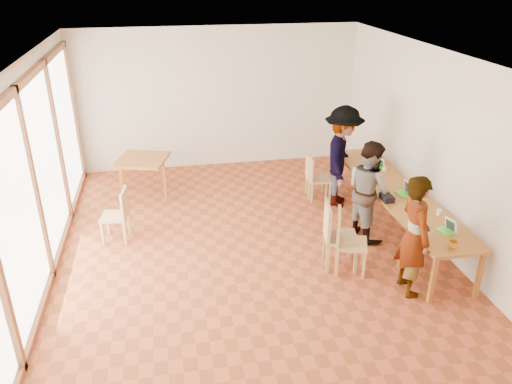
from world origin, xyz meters
TOP-DOWN VIEW (x-y plane):
  - ground at (0.00, 0.00)m, footprint 8.00×8.00m
  - wall_back at (0.00, 4.00)m, footprint 6.00×0.10m
  - wall_front at (0.00, -4.00)m, footprint 6.00×0.10m
  - wall_right at (3.00, 0.00)m, footprint 0.10×8.00m
  - window_wall at (-2.96, 0.00)m, footprint 0.10×8.00m
  - ceiling at (0.00, 0.00)m, footprint 6.00×8.00m
  - communal_table at (2.50, 0.39)m, footprint 0.80×4.00m
  - side_table at (-1.65, 2.65)m, footprint 0.90×0.90m
  - chair_near at (1.15, -0.45)m, footprint 0.55×0.55m
  - chair_mid at (1.27, -0.59)m, footprint 0.57×0.57m
  - chair_far at (1.56, 1.83)m, footprint 0.45×0.45m
  - chair_empty at (1.54, 1.95)m, footprint 0.42×0.42m
  - chair_spare at (-1.99, 0.93)m, footprint 0.47×0.47m
  - person_near at (1.99, -1.22)m, footprint 0.42×0.63m
  - person_mid at (1.98, 0.33)m, footprint 0.79×0.93m
  - person_far at (1.96, 1.56)m, footprint 1.14×1.39m
  - laptop_near at (2.61, -1.02)m, footprint 0.24×0.26m
  - laptop_mid at (2.59, 0.22)m, footprint 0.25×0.28m
  - laptop_far at (2.61, 1.39)m, footprint 0.25×0.26m
  - yellow_mug at (2.44, -1.44)m, footprint 0.15×0.15m
  - green_bottle at (2.43, 0.99)m, footprint 0.07×0.07m
  - clear_glass at (2.74, -0.54)m, footprint 0.07×0.07m
  - condiment_cup at (2.66, 1.23)m, footprint 0.08×0.08m
  - pink_phone at (2.21, 0.14)m, footprint 0.05×0.10m
  - black_pouch at (2.18, 0.07)m, footprint 0.16×0.26m

SIDE VIEW (x-z plane):
  - ground at x=0.00m, z-range 0.00..0.00m
  - chair_empty at x=1.54m, z-range 0.29..0.72m
  - chair_far at x=1.56m, z-range 0.30..0.76m
  - chair_spare at x=-1.99m, z-range 0.31..0.78m
  - chair_mid at x=1.27m, z-range 0.33..0.84m
  - chair_near at x=1.15m, z-range 0.35..0.90m
  - side_table at x=-1.65m, z-range 0.29..1.04m
  - communal_table at x=2.50m, z-range 0.33..1.08m
  - pink_phone at x=2.21m, z-range 0.75..0.76m
  - condiment_cup at x=2.66m, z-range 0.75..0.81m
  - clear_glass at x=2.74m, z-range 0.75..0.84m
  - black_pouch at x=2.18m, z-range 0.75..0.84m
  - laptop_far at x=2.61m, z-range 0.71..0.89m
  - yellow_mug at x=2.44m, z-range 0.75..0.85m
  - laptop_near at x=2.61m, z-range 0.71..0.90m
  - laptop_mid at x=2.59m, z-range 0.70..0.92m
  - person_mid at x=1.98m, z-range 0.00..1.66m
  - person_near at x=1.99m, z-range 0.00..1.73m
  - green_bottle at x=2.43m, z-range 0.75..1.03m
  - person_far at x=1.96m, z-range 0.00..1.88m
  - wall_back at x=0.00m, z-range 0.00..3.00m
  - wall_front at x=0.00m, z-range 0.00..3.00m
  - wall_right at x=3.00m, z-range 0.00..3.00m
  - window_wall at x=-2.96m, z-range 0.00..3.00m
  - ceiling at x=0.00m, z-range 3.00..3.04m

